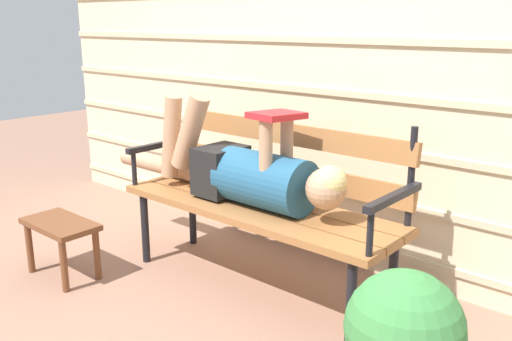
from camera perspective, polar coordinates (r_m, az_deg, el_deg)
ground_plane at (r=2.90m, az=-1.73°, el=-12.67°), size 12.00×12.00×0.00m
house_siding at (r=3.13m, az=7.28°, el=13.26°), size 4.78×0.08×2.51m
park_bench at (r=2.84m, az=0.92°, el=-2.33°), size 1.55×0.49×0.91m
reclining_person at (r=2.81m, az=-1.22°, el=-0.01°), size 1.68×0.28×0.55m
footstool at (r=3.18m, az=-19.49°, el=-6.07°), size 0.44×0.24×0.31m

